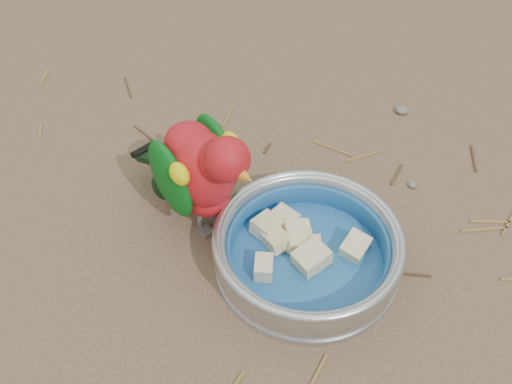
# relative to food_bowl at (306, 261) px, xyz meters

# --- Properties ---
(ground) EXTENTS (60.00, 60.00, 0.00)m
(ground) POSITION_rel_food_bowl_xyz_m (-0.06, -0.00, -0.01)
(ground) COLOR brown
(food_bowl) EXTENTS (0.24, 0.24, 0.02)m
(food_bowl) POSITION_rel_food_bowl_xyz_m (0.00, 0.00, 0.00)
(food_bowl) COLOR #B2B2BA
(food_bowl) RESTS_ON ground
(bowl_wall) EXTENTS (0.24, 0.24, 0.04)m
(bowl_wall) POSITION_rel_food_bowl_xyz_m (0.00, 0.00, 0.03)
(bowl_wall) COLOR #B2B2BA
(bowl_wall) RESTS_ON food_bowl
(fruit_wedges) EXTENTS (0.14, 0.14, 0.03)m
(fruit_wedges) POSITION_rel_food_bowl_xyz_m (0.00, 0.00, 0.02)
(fruit_wedges) COLOR beige
(fruit_wedges) RESTS_ON food_bowl
(lory_parrot) EXTENTS (0.24, 0.22, 0.18)m
(lory_parrot) POSITION_rel_food_bowl_xyz_m (-0.15, 0.06, 0.08)
(lory_parrot) COLOR #AC121A
(lory_parrot) RESTS_ON ground
(ground_debris) EXTENTS (0.90, 0.80, 0.01)m
(ground_debris) POSITION_rel_food_bowl_xyz_m (-0.08, 0.06, -0.01)
(ground_debris) COLOR olive
(ground_debris) RESTS_ON ground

